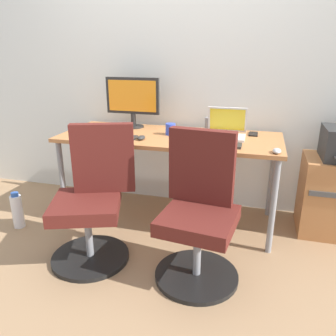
{
  "coord_description": "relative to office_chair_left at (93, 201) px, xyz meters",
  "views": [
    {
      "loc": [
        0.68,
        -2.51,
        1.39
      ],
      "look_at": [
        0.0,
        -0.05,
        0.49
      ],
      "focal_mm": 35.39,
      "sensor_mm": 36.0,
      "label": 1
    }
  ],
  "objects": [
    {
      "name": "keyboard_by_laptop",
      "position": [
        0.77,
        0.47,
        0.33
      ],
      "size": [
        0.34,
        0.12,
        0.02
      ],
      "primitive_type": "cube",
      "color": "#2D2D2D",
      "rests_on": "desk"
    },
    {
      "name": "phone_near_monitor",
      "position": [
        -0.41,
        0.8,
        0.33
      ],
      "size": [
        0.07,
        0.14,
        0.01
      ],
      "primitive_type": "cube",
      "color": "black",
      "rests_on": "desk"
    },
    {
      "name": "water_bottle_on_floor",
      "position": [
        -0.81,
        0.19,
        -0.28
      ],
      "size": [
        0.09,
        0.09,
        0.31
      ],
      "color": "white",
      "rests_on": "ground"
    },
    {
      "name": "keyboard_by_monitor",
      "position": [
        -0.03,
        0.48,
        0.33
      ],
      "size": [
        0.34,
        0.12,
        0.02
      ],
      "primitive_type": "cube",
      "color": "#2D2D2D",
      "rests_on": "desk"
    },
    {
      "name": "desk",
      "position": [
        0.36,
        0.67,
        0.26
      ],
      "size": [
        1.77,
        0.71,
        0.75
      ],
      "color": "#B77542",
      "rests_on": "ground"
    },
    {
      "name": "pen_cup",
      "position": [
        0.63,
        0.97,
        0.38
      ],
      "size": [
        0.07,
        0.07,
        0.1
      ],
      "primitive_type": "cylinder",
      "color": "slate",
      "rests_on": "desk"
    },
    {
      "name": "coffee_mug",
      "position": [
        0.36,
        0.7,
        0.37
      ],
      "size": [
        0.08,
        0.08,
        0.09
      ],
      "primitive_type": "cylinder",
      "color": "blue",
      "rests_on": "desk"
    },
    {
      "name": "ground_plane",
      "position": [
        0.36,
        0.67,
        -0.42
      ],
      "size": [
        5.28,
        5.28,
        0.0
      ],
      "primitive_type": "plane",
      "color": "#9E7A56"
    },
    {
      "name": "open_laptop",
      "position": [
        0.8,
        0.76,
        0.38
      ],
      "size": [
        0.31,
        0.28,
        0.22
      ],
      "color": "silver",
      "rests_on": "desk"
    },
    {
      "name": "office_chair_left",
      "position": [
        0.0,
        0.0,
        0.0
      ],
      "size": [
        0.56,
        0.56,
        0.94
      ],
      "color": "black",
      "rests_on": "ground"
    },
    {
      "name": "back_wall",
      "position": [
        0.36,
        1.11,
        0.88
      ],
      "size": [
        4.4,
        0.04,
        2.6
      ],
      "primitive_type": "cube",
      "color": "silver",
      "rests_on": "ground"
    },
    {
      "name": "phone_near_laptop",
      "position": [
        1.01,
        0.88,
        0.33
      ],
      "size": [
        0.07,
        0.14,
        0.01
      ],
      "primitive_type": "cube",
      "color": "black",
      "rests_on": "desk"
    },
    {
      "name": "office_chair_right",
      "position": [
        0.73,
        0.0,
        0.0
      ],
      "size": [
        0.54,
        0.54,
        0.94
      ],
      "color": "black",
      "rests_on": "ground"
    },
    {
      "name": "mouse_by_laptop",
      "position": [
        0.18,
        0.48,
        0.34
      ],
      "size": [
        0.06,
        0.1,
        0.03
      ],
      "primitive_type": "ellipsoid",
      "color": "#2D2D2D",
      "rests_on": "desk"
    },
    {
      "name": "desktop_monitor",
      "position": [
        -0.03,
        0.88,
        0.57
      ],
      "size": [
        0.48,
        0.18,
        0.43
      ],
      "color": "#262626",
      "rests_on": "desk"
    },
    {
      "name": "mouse_by_monitor",
      "position": [
        1.18,
        0.39,
        0.34
      ],
      "size": [
        0.06,
        0.1,
        0.03
      ],
      "primitive_type": "ellipsoid",
      "color": "#B7B7B7",
      "rests_on": "desk"
    }
  ]
}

